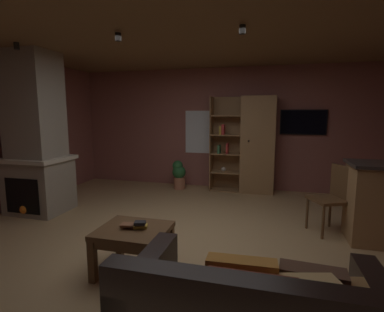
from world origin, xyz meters
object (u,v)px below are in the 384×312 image
coffee_table (134,237)px  dining_chair (334,194)px  stone_fireplace (36,142)px  table_book_2 (140,223)px  table_book_0 (141,226)px  potted_floor_plant (179,174)px  wall_mounted_tv (303,122)px  table_book_1 (128,225)px  bookshelf_cabinet (253,145)px

coffee_table → dining_chair: bearing=37.2°
stone_fireplace → dining_chair: bearing=3.8°
table_book_2 → dining_chair: (2.07, 1.64, -0.01)m
stone_fireplace → table_book_0: bearing=-28.4°
dining_chair → potted_floor_plant: dining_chair is taller
wall_mounted_tv → coffee_table: bearing=-117.6°
table_book_0 → potted_floor_plant: size_ratio=0.21×
stone_fireplace → potted_floor_plant: (1.79, 1.96, -0.83)m
table_book_1 → wall_mounted_tv: size_ratio=0.14×
coffee_table → dining_chair: size_ratio=0.75×
wall_mounted_tv → bookshelf_cabinet: bearing=-167.5°
table_book_2 → potted_floor_plant: size_ratio=0.18×
bookshelf_cabinet → table_book_2: size_ratio=17.83×
dining_chair → potted_floor_plant: (-2.70, 1.66, -0.20)m
wall_mounted_tv → table_book_1: bearing=-118.2°
stone_fireplace → table_book_0: stone_fireplace is taller
bookshelf_cabinet → table_book_0: 3.59m
table_book_1 → potted_floor_plant: 3.36m
bookshelf_cabinet → potted_floor_plant: 1.67m
table_book_0 → table_book_1: bearing=-157.6°
table_book_0 → wall_mounted_tv: bearing=63.0°
coffee_table → table_book_0: 0.13m
potted_floor_plant → wall_mounted_tv: (2.48, 0.38, 1.11)m
table_book_0 → wall_mounted_tv: 4.20m
table_book_0 → table_book_1: (-0.12, -0.05, 0.02)m
coffee_table → table_book_1: table_book_1 is taller
bookshelf_cabinet → potted_floor_plant: size_ratio=3.17×
stone_fireplace → bookshelf_cabinet: stone_fireplace is taller
table_book_1 → coffee_table: bearing=18.9°
coffee_table → table_book_2: 0.17m
bookshelf_cabinet → dining_chair: 2.22m
bookshelf_cabinet → table_book_0: size_ratio=14.82×
table_book_0 → potted_floor_plant: bearing=100.8°
wall_mounted_tv → potted_floor_plant: bearing=-171.2°
table_book_1 → potted_floor_plant: bearing=98.6°
table_book_2 → wall_mounted_tv: 4.22m
bookshelf_cabinet → wall_mounted_tv: 1.08m
stone_fireplace → table_book_1: size_ratio=20.38×
coffee_table → potted_floor_plant: size_ratio=1.12×
stone_fireplace → coffee_table: (2.34, -1.33, -0.77)m
bookshelf_cabinet → dining_chair: bearing=-57.3°
bookshelf_cabinet → wall_mounted_tv: bookshelf_cabinet is taller
bookshelf_cabinet → dining_chair: (1.18, -1.83, -0.44)m
stone_fireplace → bookshelf_cabinet: (3.31, 2.13, -0.19)m
stone_fireplace → coffee_table: stone_fireplace is taller
coffee_table → table_book_2: (0.08, -0.01, 0.15)m
bookshelf_cabinet → potted_floor_plant: bearing=-173.5°
table_book_1 → table_book_2: bearing=5.8°
potted_floor_plant → bookshelf_cabinet: bearing=6.5°
table_book_1 → dining_chair: (2.20, 1.65, 0.02)m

